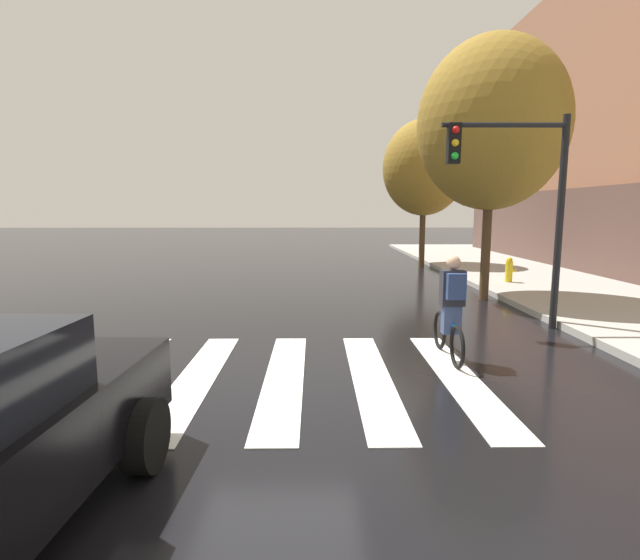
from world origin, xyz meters
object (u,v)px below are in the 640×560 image
at_px(traffic_light_near, 520,185).
at_px(street_tree_mid, 424,168).
at_px(street_tree_near, 492,124).
at_px(fire_hydrant, 509,270).
at_px(cyclist, 451,309).

relative_size(traffic_light_near, street_tree_mid, 0.69).
bearing_deg(street_tree_mid, traffic_light_near, -92.91).
relative_size(street_tree_near, street_tree_mid, 1.11).
bearing_deg(street_tree_mid, fire_hydrant, -74.41).
distance_m(cyclist, street_tree_mid, 13.57).
xyz_separation_m(cyclist, traffic_light_near, (1.85, 2.07, 2.02)).
distance_m(street_tree_near, street_tree_mid, 7.69).
distance_m(cyclist, street_tree_near, 6.88).
distance_m(fire_hydrant, street_tree_near, 4.83).
distance_m(fire_hydrant, street_tree_mid, 6.73).
bearing_deg(fire_hydrant, street_tree_mid, 105.59).
bearing_deg(street_tree_near, street_tree_mid, 89.88).
bearing_deg(street_tree_near, fire_hydrant, 54.73).
height_order(cyclist, fire_hydrant, cyclist).
distance_m(cyclist, fire_hydrant, 8.44).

